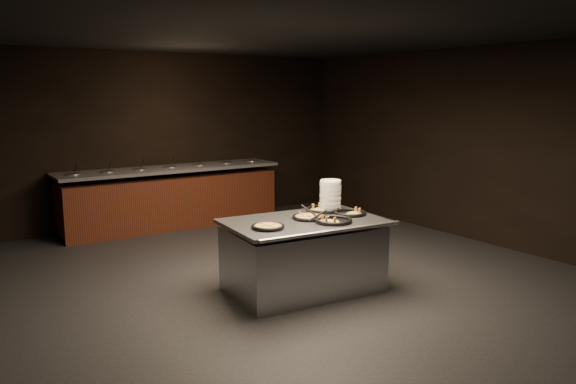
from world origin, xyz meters
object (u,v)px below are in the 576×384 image
object	(u,v)px
serving_counter	(303,257)
plate_stack	(330,195)
pan_cheese_whole	(308,217)
pan_veggie_whole	(268,227)

from	to	relation	value
serving_counter	plate_stack	bearing A→B (deg)	30.75
pan_cheese_whole	plate_stack	bearing A→B (deg)	28.01
serving_counter	plate_stack	world-z (taller)	plate_stack
plate_stack	serving_counter	bearing A→B (deg)	-154.09
plate_stack	pan_cheese_whole	bearing A→B (deg)	-151.99
pan_veggie_whole	plate_stack	bearing A→B (deg)	19.99
plate_stack	pan_veggie_whole	bearing A→B (deg)	-160.01
plate_stack	pan_veggie_whole	xyz separation A→B (m)	(-1.14, -0.42, -0.16)
plate_stack	pan_cheese_whole	size ratio (longest dim) A/B	0.97
pan_veggie_whole	pan_cheese_whole	world-z (taller)	same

